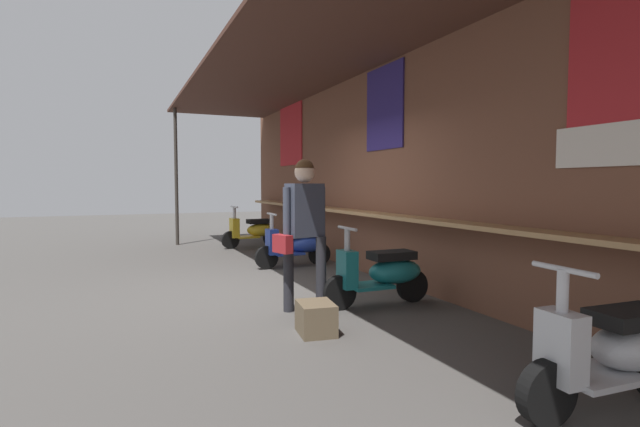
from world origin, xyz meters
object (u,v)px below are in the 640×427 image
at_px(scooter_blue, 298,245).
at_px(merchandise_crate, 316,318).
at_px(shopper_with_handbag, 304,218).
at_px(scooter_silver, 617,351).
at_px(scooter_yellow, 255,231).
at_px(scooter_teal, 383,273).

xyz_separation_m(scooter_blue, merchandise_crate, (3.57, -1.17, -0.23)).
distance_m(shopper_with_handbag, merchandise_crate, 1.25).
bearing_deg(merchandise_crate, scooter_silver, 28.11).
height_order(scooter_yellow, scooter_teal, same).
bearing_deg(scooter_yellow, scooter_silver, 85.51).
distance_m(scooter_teal, merchandise_crate, 1.38).
bearing_deg(shopper_with_handbag, scooter_silver, 2.08).
relative_size(scooter_silver, shopper_with_handbag, 0.80).
xyz_separation_m(scooter_yellow, scooter_teal, (5.71, 0.00, 0.00)).
xyz_separation_m(scooter_teal, scooter_silver, (2.88, -0.00, 0.00)).
height_order(scooter_yellow, shopper_with_handbag, shopper_with_handbag).
bearing_deg(scooter_silver, scooter_teal, -86.72).
relative_size(scooter_blue, scooter_teal, 1.00).
relative_size(scooter_yellow, shopper_with_handbag, 0.80).
xyz_separation_m(scooter_blue, scooter_silver, (5.77, -0.00, 0.00)).
distance_m(scooter_yellow, scooter_silver, 8.59).
height_order(scooter_yellow, merchandise_crate, scooter_yellow).
relative_size(scooter_blue, merchandise_crate, 3.35).
relative_size(scooter_yellow, scooter_silver, 1.00).
distance_m(scooter_teal, scooter_silver, 2.88).
height_order(shopper_with_handbag, merchandise_crate, shopper_with_handbag).
xyz_separation_m(shopper_with_handbag, merchandise_crate, (0.82, -0.20, -0.92)).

